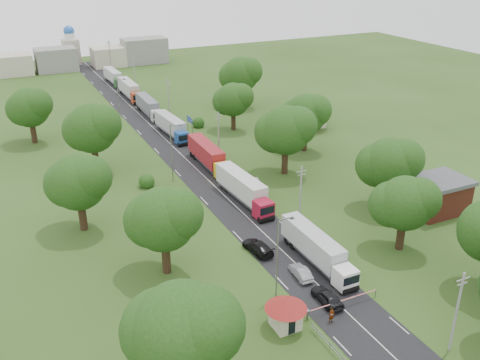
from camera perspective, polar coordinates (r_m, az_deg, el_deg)
ground at (r=79.07m, az=0.23°, el=-3.49°), size 260.00×260.00×0.00m
road at (r=95.77m, az=-5.02°, el=1.52°), size 8.00×200.00×0.04m
boom_barrier at (r=59.84m, az=9.83°, el=-12.96°), size 9.22×0.35×1.18m
guard_booth at (r=56.41m, az=4.92°, el=-13.63°), size 4.40×4.40×3.45m
info_sign at (r=109.65m, az=-5.38°, el=6.13°), size 0.12×3.10×4.10m
pole_0 at (r=55.81m, az=22.11°, el=-12.85°), size 1.60×0.24×9.00m
pole_1 at (r=73.94m, az=6.46°, el=-1.65°), size 1.60×0.24×9.00m
pole_2 at (r=96.88m, az=-2.29°, el=4.83°), size 1.60×0.24×9.00m
pole_3 at (r=121.96m, az=-7.64°, el=8.70°), size 1.60×0.24×9.00m
pole_4 at (r=148.08m, az=-11.19°, el=11.18°), size 1.60×0.24×9.00m
pole_5 at (r=174.79m, az=-13.71°, el=12.89°), size 1.60×0.24×9.00m
lamp_0 at (r=58.79m, az=4.13°, el=-7.86°), size 2.03×0.22×10.00m
lamp_1 at (r=87.70m, az=-7.23°, el=3.15°), size 2.03×0.22×10.00m
lamp_2 at (r=119.90m, az=-12.78°, el=8.48°), size 2.03×0.22×10.00m
tree_2 at (r=70.27m, az=17.13°, el=-2.34°), size 8.00×8.00×10.10m
tree_3 at (r=80.48m, az=15.67°, el=1.74°), size 8.80×8.80×11.07m
tree_4 at (r=89.95m, az=4.86°, el=5.36°), size 9.60×9.60×12.05m
tree_5 at (r=101.13m, az=6.99°, el=7.02°), size 8.80×8.80×11.07m
tree_6 at (r=112.34m, az=-0.75°, el=8.59°), size 8.00×8.00×10.10m
tree_7 at (r=128.95m, az=0.05°, el=11.20°), size 9.60×9.60×12.05m
tree_9 at (r=45.17m, az=-6.26°, el=-15.60°), size 9.60×9.60×12.05m
tree_10 at (r=62.72m, az=-8.20°, el=-4.10°), size 8.80×8.80×11.07m
tree_11 at (r=74.71m, az=-16.93°, el=-0.17°), size 8.80×8.80×11.07m
tree_12 at (r=93.89m, az=-15.54°, el=5.36°), size 9.60×9.60×12.05m
tree_13 at (r=112.26m, az=-21.57°, el=7.22°), size 8.80×8.80×11.07m
house_brick at (r=83.50m, az=20.29°, el=-1.50°), size 8.60×6.60×5.20m
house_cream at (r=115.86m, az=7.14°, el=7.37°), size 10.08×10.08×5.80m
distant_town at (r=178.91m, az=-15.57°, el=12.56°), size 52.00×8.00×8.00m
church at (r=185.60m, az=-17.59°, el=13.32°), size 5.00×5.00×12.30m
truck_0 at (r=66.94m, az=8.17°, el=-7.25°), size 2.40×14.01×3.89m
truck_1 at (r=81.39m, az=0.42°, el=-0.94°), size 3.21×14.81×4.09m
truck_2 at (r=94.40m, az=-3.40°, el=2.65°), size 2.70×14.74×4.08m
truck_3 at (r=110.70m, az=-7.30°, el=5.69°), size 3.12×13.94×3.85m
truck_4 at (r=125.43m, az=-9.73°, el=7.75°), size 2.51×14.02×3.89m
truck_5 at (r=140.81m, az=-11.69°, el=9.43°), size 2.60×14.79×4.10m
truck_6 at (r=156.71m, az=-13.34°, el=10.68°), size 2.77×13.50×3.73m
car_lane_front at (r=61.04m, az=9.29°, el=-12.20°), size 1.89×4.61×1.57m
car_lane_mid at (r=64.80m, az=6.51°, el=-9.76°), size 1.74×4.14×1.33m
car_lane_rear at (r=69.15m, az=1.91°, el=-7.16°), size 2.77×5.37×1.49m
car_verge_near at (r=86.60m, az=1.46°, el=-0.36°), size 3.44×5.87×1.53m
car_verge_far at (r=104.41m, az=-3.83°, el=3.92°), size 2.03×4.28×1.41m
pedestrian_near at (r=58.29m, az=9.73°, el=-14.05°), size 0.72×0.51×1.86m
pedestrian_booth at (r=56.78m, az=6.03°, el=-14.93°), size 1.16×1.19×1.94m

